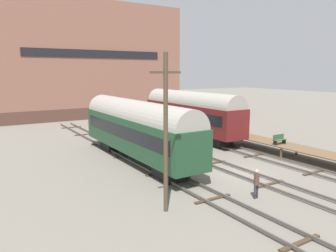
% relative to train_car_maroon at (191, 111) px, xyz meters
% --- Properties ---
extents(ground_plane, '(200.00, 200.00, 0.00)m').
position_rel_train_car_maroon_xyz_m(ground_plane, '(-4.94, -12.97, -3.04)').
color(ground_plane, '#6B665B').
extents(track_left, '(2.60, 60.00, 0.26)m').
position_rel_train_car_maroon_xyz_m(track_left, '(-9.89, -12.97, -2.90)').
color(track_left, '#4C4742').
rests_on(track_left, ground).
extents(track_middle, '(2.60, 60.00, 0.26)m').
position_rel_train_car_maroon_xyz_m(track_middle, '(-4.94, -12.97, -2.90)').
color(track_middle, '#4C4742').
rests_on(track_middle, ground).
extents(track_right, '(2.60, 60.00, 0.26)m').
position_rel_train_car_maroon_xyz_m(track_right, '(0.00, -12.97, -2.90)').
color(track_right, '#4C4742').
rests_on(track_right, ground).
extents(train_car_maroon, '(3.01, 15.47, 5.35)m').
position_rel_train_car_maroon_xyz_m(train_car_maroon, '(0.00, 0.00, 0.00)').
color(train_car_maroon, black).
rests_on(train_car_maroon, ground).
extents(train_car_green, '(2.96, 16.34, 5.21)m').
position_rel_train_car_maroon_xyz_m(train_car_green, '(-9.89, -5.95, -0.07)').
color(train_car_green, black).
rests_on(train_car_green, ground).
extents(station_platform, '(2.45, 14.27, 0.98)m').
position_rel_train_car_maroon_xyz_m(station_platform, '(2.54, -11.65, -2.14)').
color(station_platform, brown).
rests_on(station_platform, ground).
extents(bench, '(1.40, 0.40, 0.91)m').
position_rel_train_car_maroon_xyz_m(bench, '(2.18, -10.79, -1.58)').
color(bench, '#2D4C33').
rests_on(bench, station_platform).
extents(person_worker, '(0.32, 0.32, 1.81)m').
position_rel_train_car_maroon_xyz_m(person_worker, '(-7.56, -17.18, -1.95)').
color(person_worker, '#282833').
rests_on(person_worker, ground).
extents(utility_pole, '(1.80, 0.24, 8.53)m').
position_rel_train_car_maroon_xyz_m(utility_pole, '(-13.09, -15.83, 1.39)').
color(utility_pole, '#473828').
rests_on(utility_pole, ground).
extents(warehouse_building, '(31.64, 12.69, 18.77)m').
position_rel_train_car_maroon_xyz_m(warehouse_building, '(-3.69, 26.70, 6.35)').
color(warehouse_building, '#4F342A').
rests_on(warehouse_building, ground).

